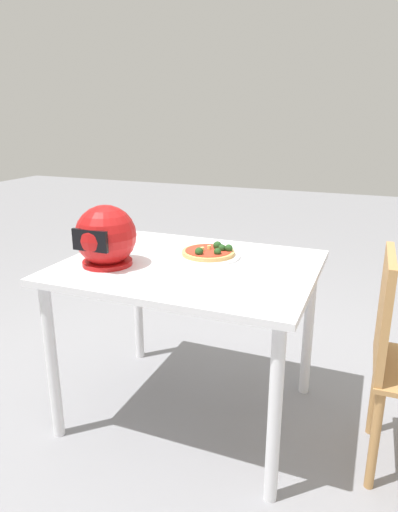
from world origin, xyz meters
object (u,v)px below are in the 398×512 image
dining_table (189,283)px  drinking_glass (109,237)px  motorcycle_helmet (106,237)px  pizza (210,252)px

dining_table → drinking_glass: size_ratio=10.82×
dining_table → motorcycle_helmet: motorcycle_helmet is taller
dining_table → drinking_glass: bearing=-12.2°
motorcycle_helmet → dining_table: bearing=-156.0°
motorcycle_helmet → drinking_glass: size_ratio=2.60×
pizza → motorcycle_helmet: size_ratio=0.92×
pizza → drinking_glass: drinking_glass is taller
pizza → motorcycle_helmet: motorcycle_helmet is taller
pizza → dining_table: bearing=68.5°
dining_table → drinking_glass: 0.51m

